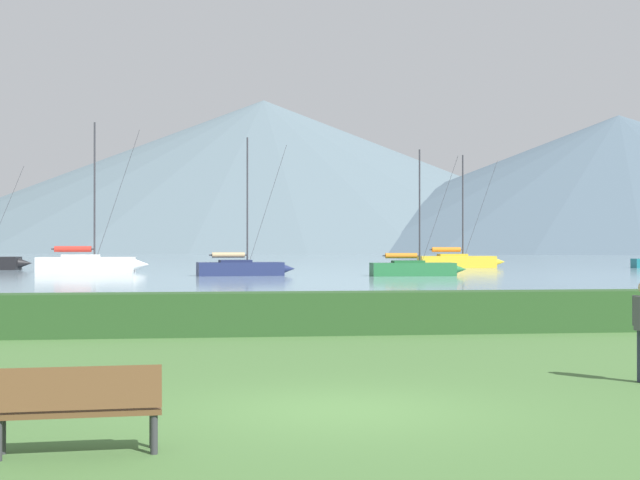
% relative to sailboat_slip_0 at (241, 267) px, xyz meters
% --- Properties ---
extents(ground_plane, '(1000.00, 1000.00, 0.00)m').
position_rel_sailboat_slip_0_xyz_m(ground_plane, '(-1.55, -58.09, -0.62)').
color(ground_plane, '#477038').
extents(harbor_water, '(320.00, 246.00, 0.00)m').
position_rel_sailboat_slip_0_xyz_m(harbor_water, '(-1.55, 78.91, -0.62)').
color(harbor_water, gray).
rests_on(harbor_water, ground_plane).
extents(hedge_line, '(80.00, 1.20, 1.05)m').
position_rel_sailboat_slip_0_xyz_m(hedge_line, '(-1.55, -47.09, -0.09)').
color(hedge_line, '#284C23').
rests_on(hedge_line, ground_plane).
extents(sailboat_slip_0, '(7.41, 2.75, 10.29)m').
position_rel_sailboat_slip_0_xyz_m(sailboat_slip_0, '(0.00, 0.00, 0.00)').
color(sailboat_slip_0, navy).
rests_on(sailboat_slip_0, harbor_water).
extents(sailboat_slip_3, '(8.82, 2.86, 11.36)m').
position_rel_sailboat_slip_0_xyz_m(sailboat_slip_3, '(22.79, 22.19, 0.11)').
color(sailboat_slip_3, gold).
rests_on(sailboat_slip_3, harbor_water).
extents(sailboat_slip_4, '(9.33, 3.12, 12.70)m').
position_rel_sailboat_slip_0_xyz_m(sailboat_slip_4, '(-12.41, 11.72, 0.16)').
color(sailboat_slip_4, white).
rests_on(sailboat_slip_4, harbor_water).
extents(sailboat_slip_9, '(7.14, 2.30, 9.31)m').
position_rel_sailboat_slip_0_xyz_m(sailboat_slip_9, '(12.55, -2.27, -0.02)').
color(sailboat_slip_9, '#236B38').
rests_on(sailboat_slip_9, harbor_water).
extents(park_bench_near_path, '(1.77, 0.60, 0.95)m').
position_rel_sailboat_slip_0_xyz_m(park_bench_near_path, '(-4.71, -60.47, -0.08)').
color(park_bench_near_path, brown).
rests_on(park_bench_near_path, ground_plane).
extents(distant_hill_west_ridge, '(321.85, 321.85, 65.50)m').
position_rel_sailboat_slip_0_xyz_m(distant_hill_west_ridge, '(26.45, 341.80, 32.13)').
color(distant_hill_west_ridge, slate).
rests_on(distant_hill_west_ridge, ground_plane).
extents(distant_hill_central_peak, '(263.68, 263.68, 50.62)m').
position_rel_sailboat_slip_0_xyz_m(distant_hill_central_peak, '(152.41, 263.55, 24.69)').
color(distant_hill_central_peak, '#4C6070').
rests_on(distant_hill_central_peak, ground_plane).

